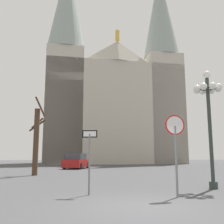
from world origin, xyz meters
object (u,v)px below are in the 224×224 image
(one_way_arrow_sign, at_px, (89,154))
(parked_car_near_red, at_px, (76,162))
(street_lamp, at_px, (209,107))
(bare_tree, at_px, (36,139))
(cathedral, at_px, (114,91))
(stop_sign, at_px, (175,140))

(one_way_arrow_sign, relative_size, parked_car_near_red, 0.54)
(one_way_arrow_sign, height_order, street_lamp, street_lamp)
(bare_tree, relative_size, parked_car_near_red, 1.27)
(cathedral, bearing_deg, one_way_arrow_sign, -96.86)
(stop_sign, relative_size, bare_tree, 0.52)
(cathedral, xyz_separation_m, one_way_arrow_sign, (-3.86, -32.10, -10.37))
(stop_sign, bearing_deg, one_way_arrow_sign, 166.02)
(one_way_arrow_sign, distance_m, street_lamp, 5.84)
(cathedral, bearing_deg, stop_sign, -91.41)
(cathedral, bearing_deg, street_lamp, -87.30)
(cathedral, distance_m, one_way_arrow_sign, 33.96)
(parked_car_near_red, bearing_deg, cathedral, 70.21)
(one_way_arrow_sign, relative_size, bare_tree, 0.43)
(stop_sign, relative_size, one_way_arrow_sign, 1.21)
(cathedral, xyz_separation_m, stop_sign, (-0.81, -32.86, -9.88))
(cathedral, relative_size, parked_car_near_red, 8.04)
(bare_tree, xyz_separation_m, parked_car_near_red, (2.46, 8.51, -1.82))
(stop_sign, xyz_separation_m, bare_tree, (-6.86, 9.88, 0.54))
(stop_sign, xyz_separation_m, parked_car_near_red, (-4.39, 18.40, -1.28))
(cathedral, relative_size, street_lamp, 6.70)
(cathedral, height_order, stop_sign, cathedral)
(bare_tree, bearing_deg, stop_sign, -55.24)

